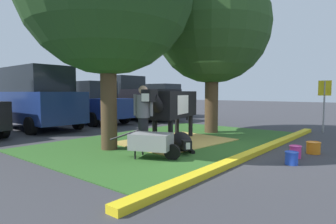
# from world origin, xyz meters

# --- Properties ---
(ground_plane) EXTENTS (80.00, 80.00, 0.00)m
(ground_plane) POSITION_xyz_m (0.00, 0.00, 0.00)
(ground_plane) COLOR #38383D
(grass_island) EXTENTS (8.29, 5.17, 0.02)m
(grass_island) POSITION_xyz_m (0.21, 1.57, 0.01)
(grass_island) COLOR #2D5B23
(grass_island) RESTS_ON ground
(curb_yellow) EXTENTS (9.49, 0.24, 0.12)m
(curb_yellow) POSITION_xyz_m (0.21, -1.16, 0.06)
(curb_yellow) COLOR yellow
(curb_yellow) RESTS_ON ground
(hay_bedding) EXTENTS (3.44, 2.73, 0.04)m
(hay_bedding) POSITION_xyz_m (0.01, 1.37, 0.03)
(hay_bedding) COLOR tan
(hay_bedding) RESTS_ON ground
(shade_tree_right) EXTENTS (4.17, 4.17, 6.00)m
(shade_tree_right) POSITION_xyz_m (2.40, 1.56, 3.90)
(shade_tree_right) COLOR #4C3823
(shade_tree_right) RESTS_ON ground
(cow_holstein) EXTENTS (3.07, 1.30, 1.58)m
(cow_holstein) POSITION_xyz_m (0.08, 1.55, 1.12)
(cow_holstein) COLOR black
(cow_holstein) RESTS_ON ground
(calf_lying) EXTENTS (1.11, 1.19, 0.48)m
(calf_lying) POSITION_xyz_m (-0.89, 0.47, 0.24)
(calf_lying) COLOR black
(calf_lying) RESTS_ON ground
(person_handler) EXTENTS (0.34, 0.50, 1.68)m
(person_handler) POSITION_xyz_m (-1.49, 1.27, 0.90)
(person_handler) COLOR black
(person_handler) RESTS_ON ground
(wheelbarrow) EXTENTS (1.01, 1.59, 0.63)m
(wheelbarrow) POSITION_xyz_m (-2.03, 0.47, 0.39)
(wheelbarrow) COLOR gray
(wheelbarrow) RESTS_ON ground
(parking_sign) EXTENTS (0.06, 0.44, 1.94)m
(parking_sign) POSITION_xyz_m (5.21, -1.63, 1.37)
(parking_sign) COLOR #99999E
(parking_sign) RESTS_ON ground
(bucket_blue) EXTENTS (0.28, 0.28, 0.27)m
(bucket_blue) POSITION_xyz_m (-0.56, -2.12, 0.14)
(bucket_blue) COLOR blue
(bucket_blue) RESTS_ON ground
(bucket_pink) EXTENTS (0.27, 0.27, 0.29)m
(bucket_pink) POSITION_xyz_m (0.12, -2.01, 0.15)
(bucket_pink) COLOR #EA3893
(bucket_pink) RESTS_ON ground
(bucket_orange) EXTENTS (0.34, 0.34, 0.29)m
(bucket_orange) POSITION_xyz_m (0.89, -2.23, 0.15)
(bucket_orange) COLOR orange
(bucket_orange) RESTS_ON ground
(suv_dark_grey) EXTENTS (2.16, 4.62, 2.52)m
(suv_dark_grey) POSITION_xyz_m (-1.13, 7.72, 1.27)
(suv_dark_grey) COLOR navy
(suv_dark_grey) RESTS_ON ground
(sedan_blue) EXTENTS (2.06, 4.42, 2.02)m
(sedan_blue) POSITION_xyz_m (1.59, 7.87, 0.98)
(sedan_blue) COLOR navy
(sedan_blue) RESTS_ON ground
(pickup_truck_black) EXTENTS (2.27, 5.42, 2.42)m
(pickup_truck_black) POSITION_xyz_m (4.26, 7.66, 1.11)
(pickup_truck_black) COLOR black
(pickup_truck_black) RESTS_ON ground
(hatchback_white) EXTENTS (2.06, 4.42, 2.02)m
(hatchback_white) POSITION_xyz_m (7.00, 8.08, 0.98)
(hatchback_white) COLOR silver
(hatchback_white) RESTS_ON ground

